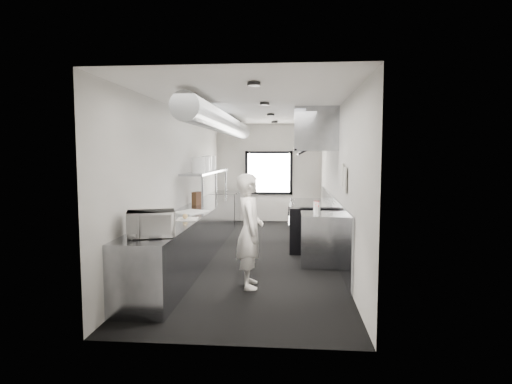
% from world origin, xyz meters
% --- Properties ---
extents(floor, '(3.00, 8.00, 0.01)m').
position_xyz_m(floor, '(0.00, 0.00, 0.00)').
color(floor, black).
rests_on(floor, ground).
extents(ceiling, '(3.00, 8.00, 0.01)m').
position_xyz_m(ceiling, '(0.00, 0.00, 2.80)').
color(ceiling, white).
rests_on(ceiling, wall_back).
extents(wall_back, '(3.00, 0.02, 2.80)m').
position_xyz_m(wall_back, '(0.00, 4.00, 1.40)').
color(wall_back, silver).
rests_on(wall_back, floor).
extents(wall_front, '(3.00, 0.02, 2.80)m').
position_xyz_m(wall_front, '(0.00, -4.00, 1.40)').
color(wall_front, silver).
rests_on(wall_front, floor).
extents(wall_left, '(0.02, 8.00, 2.80)m').
position_xyz_m(wall_left, '(-1.50, 0.00, 1.40)').
color(wall_left, silver).
rests_on(wall_left, floor).
extents(wall_right, '(0.02, 8.00, 2.80)m').
position_xyz_m(wall_right, '(1.50, 0.00, 1.40)').
color(wall_right, silver).
rests_on(wall_right, floor).
extents(wall_cladding, '(0.03, 5.50, 1.10)m').
position_xyz_m(wall_cladding, '(1.48, 0.30, 0.55)').
color(wall_cladding, gray).
rests_on(wall_cladding, wall_right).
extents(hvac_duct, '(0.40, 6.40, 0.40)m').
position_xyz_m(hvac_duct, '(-0.70, 0.40, 2.55)').
color(hvac_duct, gray).
rests_on(hvac_duct, ceiling).
extents(service_window, '(1.36, 0.05, 1.25)m').
position_xyz_m(service_window, '(0.00, 3.96, 1.40)').
color(service_window, white).
rests_on(service_window, wall_back).
extents(exhaust_hood, '(0.81, 2.20, 0.88)m').
position_xyz_m(exhaust_hood, '(1.10, 0.70, 2.39)').
color(exhaust_hood, gray).
rests_on(exhaust_hood, ceiling).
extents(prep_counter, '(0.70, 6.00, 0.90)m').
position_xyz_m(prep_counter, '(-1.15, -0.50, 0.45)').
color(prep_counter, gray).
rests_on(prep_counter, floor).
extents(pass_shelf, '(0.45, 3.00, 0.68)m').
position_xyz_m(pass_shelf, '(-1.19, 1.00, 1.54)').
color(pass_shelf, gray).
rests_on(pass_shelf, prep_counter).
extents(range, '(0.88, 1.60, 0.94)m').
position_xyz_m(range, '(1.04, 0.70, 0.47)').
color(range, black).
rests_on(range, floor).
extents(bottle_station, '(0.65, 0.80, 0.90)m').
position_xyz_m(bottle_station, '(1.15, -0.70, 0.45)').
color(bottle_station, gray).
rests_on(bottle_station, floor).
extents(far_work_table, '(0.70, 1.20, 0.90)m').
position_xyz_m(far_work_table, '(-1.15, 3.20, 0.45)').
color(far_work_table, gray).
rests_on(far_work_table, floor).
extents(notice_sheet_a, '(0.02, 0.28, 0.38)m').
position_xyz_m(notice_sheet_a, '(1.47, -1.20, 1.60)').
color(notice_sheet_a, beige).
rests_on(notice_sheet_a, wall_right).
extents(notice_sheet_b, '(0.02, 0.28, 0.38)m').
position_xyz_m(notice_sheet_b, '(1.47, -1.55, 1.55)').
color(notice_sheet_b, beige).
rests_on(notice_sheet_b, wall_right).
extents(line_cook, '(0.48, 0.66, 1.66)m').
position_xyz_m(line_cook, '(0.06, -2.06, 0.83)').
color(line_cook, white).
rests_on(line_cook, floor).
extents(microwave, '(0.65, 0.57, 0.33)m').
position_xyz_m(microwave, '(-1.11, -2.95, 1.06)').
color(microwave, silver).
rests_on(microwave, prep_counter).
extents(deli_tub_a, '(0.15, 0.15, 0.10)m').
position_xyz_m(deli_tub_a, '(-1.35, -2.69, 0.95)').
color(deli_tub_a, silver).
rests_on(deli_tub_a, prep_counter).
extents(deli_tub_b, '(0.16, 0.16, 0.09)m').
position_xyz_m(deli_tub_b, '(-1.32, -2.52, 0.95)').
color(deli_tub_b, silver).
rests_on(deli_tub_b, prep_counter).
extents(newspaper, '(0.36, 0.43, 0.01)m').
position_xyz_m(newspaper, '(-1.00, -1.56, 0.91)').
color(newspaper, white).
rests_on(newspaper, prep_counter).
extents(small_plate, '(0.19, 0.19, 0.01)m').
position_xyz_m(small_plate, '(-1.02, -1.58, 0.91)').
color(small_plate, white).
rests_on(small_plate, prep_counter).
extents(pastry, '(0.08, 0.08, 0.08)m').
position_xyz_m(pastry, '(-1.02, -1.58, 0.96)').
color(pastry, '#E1B976').
rests_on(pastry, small_plate).
extents(cutting_board, '(0.63, 0.70, 0.02)m').
position_xyz_m(cutting_board, '(-1.15, -0.76, 0.91)').
color(cutting_board, silver).
rests_on(cutting_board, prep_counter).
extents(knife_block, '(0.18, 0.26, 0.26)m').
position_xyz_m(knife_block, '(-1.29, 0.40, 1.03)').
color(knife_block, '#4C2B1A').
rests_on(knife_block, prep_counter).
extents(plate_stack_a, '(0.33, 0.33, 0.31)m').
position_xyz_m(plate_stack_a, '(-1.19, 0.16, 1.72)').
color(plate_stack_a, white).
rests_on(plate_stack_a, pass_shelf).
extents(plate_stack_b, '(0.29, 0.29, 0.31)m').
position_xyz_m(plate_stack_b, '(-1.21, 0.78, 1.73)').
color(plate_stack_b, white).
rests_on(plate_stack_b, pass_shelf).
extents(plate_stack_c, '(0.29, 0.29, 0.33)m').
position_xyz_m(plate_stack_c, '(-1.23, 1.18, 1.73)').
color(plate_stack_c, white).
rests_on(plate_stack_c, pass_shelf).
extents(plate_stack_d, '(0.28, 0.28, 0.33)m').
position_xyz_m(plate_stack_d, '(-1.23, 1.68, 1.74)').
color(plate_stack_d, white).
rests_on(plate_stack_d, pass_shelf).
extents(squeeze_bottle_a, '(0.05, 0.05, 0.16)m').
position_xyz_m(squeeze_bottle_a, '(1.11, -1.01, 0.98)').
color(squeeze_bottle_a, silver).
rests_on(squeeze_bottle_a, bottle_station).
extents(squeeze_bottle_b, '(0.07, 0.07, 0.17)m').
position_xyz_m(squeeze_bottle_b, '(1.07, -0.89, 0.98)').
color(squeeze_bottle_b, silver).
rests_on(squeeze_bottle_b, bottle_station).
extents(squeeze_bottle_c, '(0.07, 0.07, 0.20)m').
position_xyz_m(squeeze_bottle_c, '(1.13, -0.69, 1.00)').
color(squeeze_bottle_c, silver).
rests_on(squeeze_bottle_c, bottle_station).
extents(squeeze_bottle_d, '(0.08, 0.08, 0.18)m').
position_xyz_m(squeeze_bottle_d, '(1.11, -0.56, 0.99)').
color(squeeze_bottle_d, silver).
rests_on(squeeze_bottle_d, bottle_station).
extents(squeeze_bottle_e, '(0.07, 0.07, 0.18)m').
position_xyz_m(squeeze_bottle_e, '(1.08, -0.44, 0.99)').
color(squeeze_bottle_e, silver).
rests_on(squeeze_bottle_e, bottle_station).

